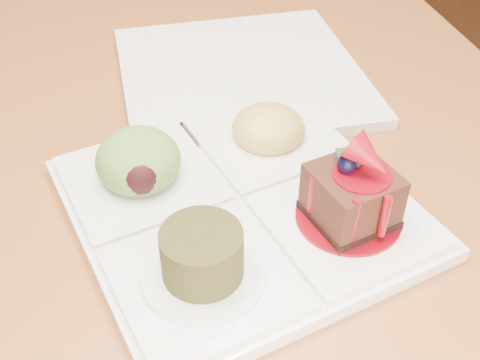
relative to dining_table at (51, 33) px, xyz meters
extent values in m
plane|color=#4E2716|center=(0.00, 0.00, -0.68)|extent=(6.00, 6.00, 0.00)
cube|color=#9B5628|center=(0.00, 0.00, 0.05)|extent=(1.00, 1.80, 0.04)
cylinder|color=black|center=(0.72, -0.07, -0.49)|extent=(0.03, 0.03, 0.39)
cube|color=white|center=(0.17, -0.50, 0.07)|extent=(0.30, 0.30, 0.01)
cube|color=white|center=(0.24, -0.55, 0.08)|extent=(0.14, 0.14, 0.01)
cube|color=white|center=(0.13, -0.58, 0.08)|extent=(0.14, 0.14, 0.01)
cube|color=white|center=(0.09, -0.46, 0.08)|extent=(0.14, 0.14, 0.01)
cube|color=white|center=(0.21, -0.43, 0.08)|extent=(0.14, 0.14, 0.01)
cylinder|color=maroon|center=(0.24, -0.55, 0.09)|extent=(0.08, 0.08, 0.00)
cube|color=black|center=(0.24, -0.55, 0.09)|extent=(0.07, 0.07, 0.01)
cube|color=#371B0F|center=(0.24, -0.55, 0.11)|extent=(0.07, 0.07, 0.04)
cylinder|color=maroon|center=(0.24, -0.55, 0.13)|extent=(0.04, 0.04, 0.00)
sphere|color=black|center=(0.24, -0.54, 0.14)|extent=(0.01, 0.01, 0.01)
cone|color=maroon|center=(0.25, -0.55, 0.15)|extent=(0.04, 0.05, 0.04)
cube|color=#11471C|center=(0.24, -0.54, 0.13)|extent=(0.02, 0.02, 0.01)
cube|color=#11471C|center=(0.24, -0.53, 0.13)|extent=(0.01, 0.01, 0.01)
cylinder|color=maroon|center=(0.23, -0.58, 0.11)|extent=(0.01, 0.01, 0.04)
cylinder|color=maroon|center=(0.26, -0.58, 0.11)|extent=(0.01, 0.01, 0.04)
cylinder|color=maroon|center=(0.21, -0.54, 0.11)|extent=(0.01, 0.01, 0.03)
cylinder|color=white|center=(0.13, -0.58, 0.09)|extent=(0.09, 0.09, 0.00)
cylinder|color=#3E2B11|center=(0.13, -0.58, 0.11)|extent=(0.06, 0.06, 0.04)
cylinder|color=#4E2810|center=(0.13, -0.58, 0.12)|extent=(0.05, 0.05, 0.00)
ellipsoid|color=#5F8C39|center=(0.09, -0.46, 0.10)|extent=(0.07, 0.07, 0.05)
ellipsoid|color=black|center=(0.09, -0.48, 0.10)|extent=(0.03, 0.02, 0.03)
ellipsoid|color=gold|center=(0.21, -0.43, 0.09)|extent=(0.07, 0.07, 0.04)
cube|color=#C74A0E|center=(0.22, -0.43, 0.10)|extent=(0.02, 0.02, 0.01)
cube|color=#54801B|center=(0.21, -0.41, 0.10)|extent=(0.02, 0.02, 0.02)
cube|color=#C74A0E|center=(0.20, -0.42, 0.10)|extent=(0.02, 0.02, 0.01)
cube|color=#54801B|center=(0.20, -0.43, 0.09)|extent=(0.02, 0.02, 0.02)
cube|color=#C74A0E|center=(0.21, -0.45, 0.10)|extent=(0.02, 0.02, 0.01)
cube|color=#54801B|center=(0.22, -0.44, 0.10)|extent=(0.02, 0.02, 0.01)
cube|color=white|center=(0.22, -0.30, 0.07)|extent=(0.25, 0.25, 0.01)
camera|label=1|loc=(0.09, -0.85, 0.40)|focal=45.00mm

